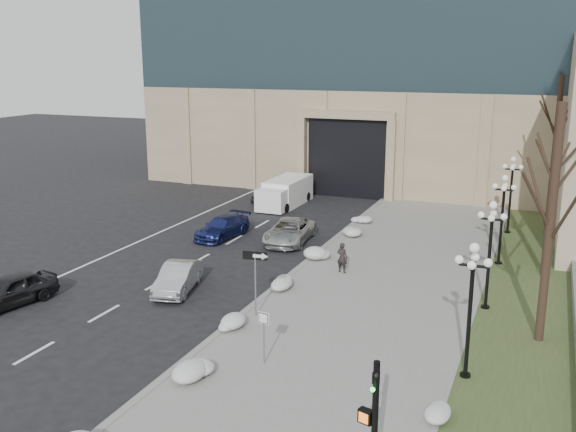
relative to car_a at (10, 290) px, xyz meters
The scene contains 27 objects.
ground 12.03m from the car_a, 25.82° to the right, with size 160.00×160.00×0.00m, color black.
sidewalk 16.80m from the car_a, 31.49° to the left, with size 9.00×40.00×0.12m, color gray.
curb 13.18m from the car_a, 41.77° to the left, with size 0.30×40.00×0.14m, color gray.
grass_strip 22.59m from the car_a, 22.84° to the left, with size 4.00×40.00×0.10m, color #364522.
car_a is the anchor object (origin of this frame).
car_b 7.18m from the car_a, 36.38° to the left, with size 1.36×3.89×1.28m, color #AEB1B6.
car_c 13.49m from the car_a, 75.38° to the left, with size 1.73×4.25×1.23m, color navy.
car_d 15.53m from the car_a, 61.15° to the left, with size 2.21×4.79×1.33m, color #B5B5B5.
car_e 23.11m from the car_a, 84.30° to the left, with size 1.62×4.03×1.37m, color #313137.
pedestrian 15.25m from the car_a, 37.72° to the left, with size 0.56×0.37×1.52m, color black.
box_truck 22.55m from the car_a, 80.74° to the left, with size 2.19×6.03×1.91m.
one_way_sign 11.09m from the car_a, 14.65° to the left, with size 1.08×0.32×2.88m.
keep_sign 12.57m from the car_a, ahead, with size 0.44×0.09×2.03m.
snow_clump_b 10.79m from the car_a, 15.11° to the right, with size 1.10×1.60×0.36m, color silver.
snow_clump_c 10.40m from the car_a, ahead, with size 1.10×1.60×0.36m, color silver.
snow_clump_d 12.21m from the car_a, 30.71° to the left, with size 1.10×1.60×0.36m, color silver.
snow_clump_e 15.01m from the car_a, 47.56° to the left, with size 1.10×1.60×0.36m, color silver.
snow_clump_f 18.98m from the car_a, 56.71° to the left, with size 1.10×1.60×0.36m, color silver.
snow_clump_g 21.95m from the car_a, 62.29° to the left, with size 1.10×1.60×0.36m, color silver.
snow_clump_h 18.74m from the car_a, ahead, with size 1.10×1.60×0.36m, color silver.
lamppost_a 19.28m from the car_a, ahead, with size 1.18×1.18×4.76m.
lamppost_b 20.59m from the car_a, 20.82° to the left, with size 1.18×1.18×4.76m.
lamppost_c 23.68m from the car_a, 35.76° to the left, with size 1.18×1.18×4.76m.
lamppost_d 27.96m from the car_a, 46.68° to the left, with size 1.18×1.18×4.76m.
tree_near 22.44m from the car_a, 12.61° to the left, with size 3.20×3.20×9.00m.
tree_mid 25.31m from the car_a, 30.92° to the left, with size 3.20×3.20×8.50m.
tree_far 30.25m from the car_a, 44.25° to the left, with size 3.20×3.20×9.50m.
Camera 1 is at (10.23, -14.33, 10.53)m, focal length 40.00 mm.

